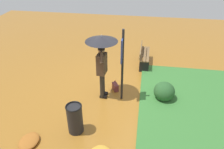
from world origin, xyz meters
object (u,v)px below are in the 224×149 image
object	(u,v)px
info_sign_post	(122,58)
park_bench	(144,55)
person_with_umbrella	(102,51)
handbag	(115,87)
trash_bin	(75,119)

from	to	relation	value
info_sign_post	park_bench	xyz separation A→B (m)	(2.44, -0.61, -1.04)
person_with_umbrella	handbag	size ratio (longest dim) A/B	5.53
info_sign_post	handbag	xyz separation A→B (m)	(0.44, 0.25, -1.32)
person_with_umbrella	park_bench	bearing A→B (deg)	-27.87
info_sign_post	handbag	size ratio (longest dim) A/B	6.22
info_sign_post	trash_bin	distance (m)	2.13
handbag	trash_bin	bearing A→B (deg)	159.50
info_sign_post	trash_bin	size ratio (longest dim) A/B	2.76
trash_bin	handbag	bearing A→B (deg)	-20.50
trash_bin	info_sign_post	bearing A→B (deg)	-32.57
handbag	info_sign_post	bearing A→B (deg)	-149.63
info_sign_post	park_bench	bearing A→B (deg)	-14.03
person_with_umbrella	handbag	bearing A→B (deg)	-48.47
info_sign_post	park_bench	distance (m)	2.72
person_with_umbrella	park_bench	world-z (taller)	person_with_umbrella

